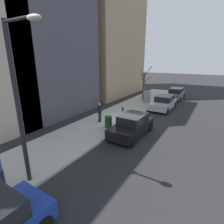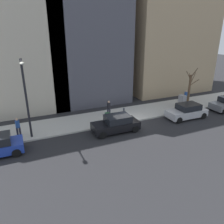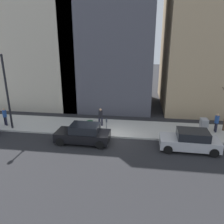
{
  "view_description": "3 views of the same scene",
  "coord_description": "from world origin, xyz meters",
  "px_view_note": "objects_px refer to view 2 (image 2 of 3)",
  "views": [
    {
      "loc": [
        -6.04,
        12.77,
        5.31
      ],
      "look_at": [
        0.7,
        1.66,
        1.38
      ],
      "focal_mm": 28.0,
      "sensor_mm": 36.0,
      "label": 1
    },
    {
      "loc": [
        -17.31,
        9.58,
        8.7
      ],
      "look_at": [
        -0.5,
        2.05,
        1.67
      ],
      "focal_mm": 35.0,
      "sensor_mm": 36.0,
      "label": 2
    },
    {
      "loc": [
        -16.36,
        -2.45,
        7.7
      ],
      "look_at": [
        1.61,
        0.06,
        1.72
      ],
      "focal_mm": 35.0,
      "sensor_mm": 36.0,
      "label": 3
    }
  ],
  "objects_px": {
    "parked_car_silver": "(187,111)",
    "office_block_center": "(82,30)",
    "streetlamp": "(26,94)",
    "pedestrian_near_meter": "(186,96)",
    "utility_box": "(182,101)",
    "bare_tree": "(190,87)",
    "parking_meter": "(124,113)",
    "pedestrian_midblock": "(109,108)",
    "parked_car_black": "(116,124)",
    "trash_bin": "(108,117)",
    "pedestrian_far_corner": "(18,126)"
  },
  "relations": [
    {
      "from": "parked_car_black",
      "to": "streetlamp",
      "type": "distance_m",
      "value": 7.95
    },
    {
      "from": "streetlamp",
      "to": "pedestrian_far_corner",
      "type": "relative_size",
      "value": 3.92
    },
    {
      "from": "trash_bin",
      "to": "pedestrian_near_meter",
      "type": "height_order",
      "value": "pedestrian_near_meter"
    },
    {
      "from": "utility_box",
      "to": "office_block_center",
      "type": "height_order",
      "value": "office_block_center"
    },
    {
      "from": "parked_car_silver",
      "to": "bare_tree",
      "type": "bearing_deg",
      "value": -42.53
    },
    {
      "from": "streetlamp",
      "to": "pedestrian_near_meter",
      "type": "distance_m",
      "value": 18.27
    },
    {
      "from": "parked_car_silver",
      "to": "pedestrian_midblock",
      "type": "relative_size",
      "value": 2.56
    },
    {
      "from": "parked_car_silver",
      "to": "bare_tree",
      "type": "relative_size",
      "value": 0.97
    },
    {
      "from": "parked_car_black",
      "to": "pedestrian_far_corner",
      "type": "bearing_deg",
      "value": 75.48
    },
    {
      "from": "parked_car_black",
      "to": "parking_meter",
      "type": "relative_size",
      "value": 3.13
    },
    {
      "from": "office_block_center",
      "to": "parking_meter",
      "type": "bearing_deg",
      "value": -174.63
    },
    {
      "from": "parked_car_silver",
      "to": "utility_box",
      "type": "bearing_deg",
      "value": -29.94
    },
    {
      "from": "parked_car_black",
      "to": "utility_box",
      "type": "height_order",
      "value": "utility_box"
    },
    {
      "from": "bare_tree",
      "to": "trash_bin",
      "type": "relative_size",
      "value": 4.85
    },
    {
      "from": "utility_box",
      "to": "pedestrian_midblock",
      "type": "bearing_deg",
      "value": 84.13
    },
    {
      "from": "office_block_center",
      "to": "utility_box",
      "type": "bearing_deg",
      "value": -135.07
    },
    {
      "from": "parking_meter",
      "to": "pedestrian_near_meter",
      "type": "xyz_separation_m",
      "value": [
        1.72,
        -9.27,
        0.11
      ]
    },
    {
      "from": "streetlamp",
      "to": "pedestrian_near_meter",
      "type": "height_order",
      "value": "streetlamp"
    },
    {
      "from": "bare_tree",
      "to": "office_block_center",
      "type": "xyz_separation_m",
      "value": [
        7.65,
        11.07,
        6.57
      ]
    },
    {
      "from": "trash_bin",
      "to": "pedestrian_midblock",
      "type": "height_order",
      "value": "pedestrian_midblock"
    },
    {
      "from": "parked_car_silver",
      "to": "streetlamp",
      "type": "height_order",
      "value": "streetlamp"
    },
    {
      "from": "parking_meter",
      "to": "office_block_center",
      "type": "xyz_separation_m",
      "value": [
        9.8,
        0.92,
        7.63
      ]
    },
    {
      "from": "parked_car_black",
      "to": "parking_meter",
      "type": "distance_m",
      "value": 2.26
    },
    {
      "from": "parking_meter",
      "to": "utility_box",
      "type": "height_order",
      "value": "utility_box"
    },
    {
      "from": "parking_meter",
      "to": "pedestrian_near_meter",
      "type": "distance_m",
      "value": 9.43
    },
    {
      "from": "parked_car_silver",
      "to": "pedestrian_far_corner",
      "type": "distance_m",
      "value": 16.26
    },
    {
      "from": "streetlamp",
      "to": "office_block_center",
      "type": "distance_m",
      "value": 13.43
    },
    {
      "from": "pedestrian_near_meter",
      "to": "pedestrian_midblock",
      "type": "xyz_separation_m",
      "value": [
        0.04,
        10.11,
        0.0
      ]
    },
    {
      "from": "parking_meter",
      "to": "utility_box",
      "type": "bearing_deg",
      "value": -83.94
    },
    {
      "from": "pedestrian_near_meter",
      "to": "office_block_center",
      "type": "relative_size",
      "value": 0.1
    },
    {
      "from": "parked_car_silver",
      "to": "office_block_center",
      "type": "height_order",
      "value": "office_block_center"
    },
    {
      "from": "bare_tree",
      "to": "pedestrian_far_corner",
      "type": "distance_m",
      "value": 19.85
    },
    {
      "from": "parked_car_silver",
      "to": "bare_tree",
      "type": "height_order",
      "value": "bare_tree"
    },
    {
      "from": "trash_bin",
      "to": "office_block_center",
      "type": "height_order",
      "value": "office_block_center"
    },
    {
      "from": "parked_car_black",
      "to": "utility_box",
      "type": "relative_size",
      "value": 2.96
    },
    {
      "from": "bare_tree",
      "to": "parked_car_silver",
      "type": "bearing_deg",
      "value": 136.1
    },
    {
      "from": "parked_car_silver",
      "to": "trash_bin",
      "type": "distance_m",
      "value": 8.27
    },
    {
      "from": "parking_meter",
      "to": "pedestrian_midblock",
      "type": "distance_m",
      "value": 1.95
    },
    {
      "from": "parked_car_silver",
      "to": "office_block_center",
      "type": "bearing_deg",
      "value": 34.09
    },
    {
      "from": "pedestrian_near_meter",
      "to": "pedestrian_midblock",
      "type": "relative_size",
      "value": 1.0
    },
    {
      "from": "parked_car_silver",
      "to": "office_block_center",
      "type": "xyz_separation_m",
      "value": [
        11.48,
        7.38,
        7.87
      ]
    },
    {
      "from": "trash_bin",
      "to": "pedestrian_far_corner",
      "type": "bearing_deg",
      "value": 88.66
    },
    {
      "from": "pedestrian_far_corner",
      "to": "parked_car_black",
      "type": "bearing_deg",
      "value": 11.35
    },
    {
      "from": "pedestrian_midblock",
      "to": "trash_bin",
      "type": "bearing_deg",
      "value": 50.41
    },
    {
      "from": "parked_car_silver",
      "to": "utility_box",
      "type": "relative_size",
      "value": 2.97
    },
    {
      "from": "pedestrian_near_meter",
      "to": "office_block_center",
      "type": "xyz_separation_m",
      "value": [
        8.07,
        10.19,
        7.52
      ]
    },
    {
      "from": "pedestrian_midblock",
      "to": "office_block_center",
      "type": "height_order",
      "value": "office_block_center"
    },
    {
      "from": "bare_tree",
      "to": "pedestrian_midblock",
      "type": "distance_m",
      "value": 11.04
    },
    {
      "from": "parked_car_silver",
      "to": "streetlamp",
      "type": "relative_size",
      "value": 0.65
    },
    {
      "from": "trash_bin",
      "to": "office_block_center",
      "type": "relative_size",
      "value": 0.05
    }
  ]
}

